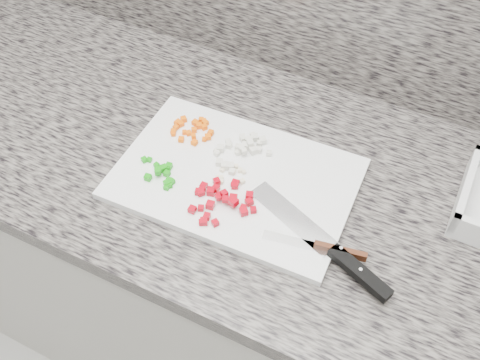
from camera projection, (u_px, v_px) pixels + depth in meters
The scene contains 10 objects.
cabinet at pixel (246, 282), 1.40m from camera, with size 3.92×0.62×0.86m, color beige.
countertop at pixel (248, 170), 1.06m from camera, with size 3.96×0.64×0.04m, color #656059.
cutting_board at pixel (235, 178), 1.01m from camera, with size 0.44×0.29×0.01m, color white.
carrot_pile at pixel (192, 129), 1.07m from camera, with size 0.09×0.08×0.02m.
onion_pile at pixel (241, 149), 1.04m from camera, with size 0.11×0.12×0.02m.
green_pepper_pile at pixel (161, 173), 1.00m from camera, with size 0.09×0.06×0.02m.
red_pepper_pile at pixel (221, 199), 0.96m from camera, with size 0.12×0.12×0.02m.
garlic_pile at pixel (231, 174), 1.00m from camera, with size 0.06×0.06×0.01m.
chef_knife at pixel (335, 253), 0.89m from camera, with size 0.29×0.14×0.02m.
paring_knife at pixel (327, 248), 0.89m from camera, with size 0.18×0.04×0.02m.
Camera 1 is at (0.29, 0.81, 1.68)m, focal length 40.00 mm.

